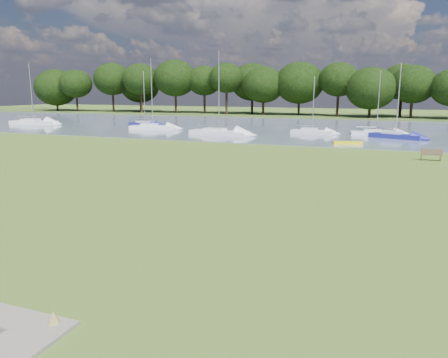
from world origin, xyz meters
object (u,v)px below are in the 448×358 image
(sailboat_2, at_px, (33,121))
(sailboat_4, at_px, (395,134))
(kayak, at_px, (348,143))
(sailboat_7, at_px, (376,132))
(sailboat_5, at_px, (152,126))
(sailboat_9, at_px, (145,123))
(sailboat_1, at_px, (312,130))
(sailboat_6, at_px, (218,131))
(riverbank_bench, at_px, (431,155))

(sailboat_2, bearing_deg, sailboat_4, -8.27)
(kayak, xyz_separation_m, sailboat_4, (4.40, 7.32, 0.34))
(kayak, relative_size, sailboat_7, 0.38)
(sailboat_2, height_order, sailboat_4, sailboat_2)
(sailboat_5, xyz_separation_m, sailboat_9, (-4.16, 4.98, -0.07))
(sailboat_1, distance_m, sailboat_2, 43.14)
(sailboat_6, relative_size, sailboat_9, 1.22)
(sailboat_7, bearing_deg, sailboat_2, 172.00)
(sailboat_5, bearing_deg, sailboat_2, 163.56)
(kayak, distance_m, sailboat_6, 16.00)
(sailboat_4, height_order, sailboat_9, sailboat_4)
(sailboat_2, bearing_deg, sailboat_9, 5.56)
(sailboat_2, distance_m, sailboat_4, 52.71)
(sailboat_4, height_order, sailboat_5, sailboat_5)
(riverbank_bench, height_order, sailboat_5, sailboat_5)
(sailboat_4, bearing_deg, sailboat_1, -169.05)
(riverbank_bench, xyz_separation_m, sailboat_6, (-22.50, 11.96, 0.04))
(sailboat_9, bearing_deg, riverbank_bench, -15.39)
(sailboat_2, relative_size, sailboat_5, 0.98)
(riverbank_bench, distance_m, sailboat_2, 57.64)
(sailboat_1, bearing_deg, sailboat_9, -179.52)
(sailboat_4, bearing_deg, sailboat_9, -166.32)
(sailboat_4, bearing_deg, riverbank_bench, -58.78)
(riverbank_bench, height_order, sailboat_2, sailboat_2)
(sailboat_1, distance_m, sailboat_6, 11.58)
(sailboat_5, xyz_separation_m, sailboat_6, (11.04, -3.36, -0.03))
(riverbank_bench, distance_m, sailboat_6, 25.48)
(sailboat_5, height_order, sailboat_6, sailboat_6)
(sailboat_5, bearing_deg, sailboat_7, -7.72)
(sailboat_5, distance_m, sailboat_6, 11.54)
(kayak, height_order, sailboat_2, sailboat_2)
(riverbank_bench, height_order, sailboat_9, sailboat_9)
(kayak, distance_m, sailboat_7, 10.61)
(sailboat_1, bearing_deg, sailboat_5, -167.57)
(sailboat_2, relative_size, sailboat_7, 1.22)
(sailboat_7, bearing_deg, sailboat_4, -65.27)
(riverbank_bench, bearing_deg, sailboat_7, 104.27)
(sailboat_5, distance_m, sailboat_7, 28.97)
(sailboat_7, relative_size, sailboat_9, 0.94)
(sailboat_7, bearing_deg, sailboat_6, -170.41)
(sailboat_7, distance_m, sailboat_9, 33.01)
(riverbank_bench, relative_size, sailboat_2, 0.17)
(riverbank_bench, xyz_separation_m, sailboat_2, (-55.29, 16.29, 0.08))
(sailboat_6, bearing_deg, riverbank_bench, -22.15)
(kayak, bearing_deg, sailboat_6, 147.85)
(riverbank_bench, bearing_deg, kayak, 130.78)
(sailboat_6, bearing_deg, sailboat_9, 157.08)
(sailboat_4, distance_m, sailboat_7, 3.73)
(sailboat_2, bearing_deg, sailboat_6, -14.80)
(sailboat_4, xyz_separation_m, sailboat_5, (-30.94, -0.06, 0.01))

